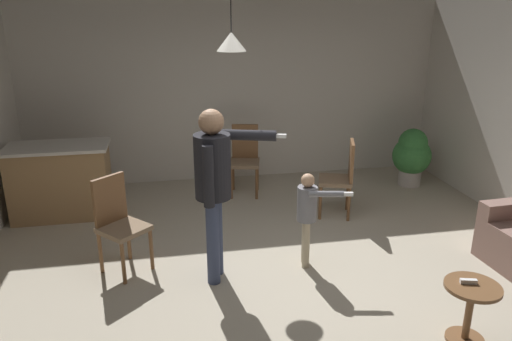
{
  "coord_description": "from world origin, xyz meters",
  "views": [
    {
      "loc": [
        -1.09,
        -4.2,
        2.61
      ],
      "look_at": [
        -0.2,
        0.48,
        1.0
      ],
      "focal_mm": 34.26,
      "sensor_mm": 36.0,
      "label": 1
    }
  ],
  "objects_px": {
    "spare_remote_on_table": "(468,281)",
    "dining_chair_centre_back": "(119,221)",
    "dining_chair_by_counter": "(341,175)",
    "side_table_by_couch": "(470,306)",
    "kitchen_counter": "(61,181)",
    "potted_plant_corner": "(412,154)",
    "person_adult": "(214,178)",
    "person_child": "(308,209)",
    "dining_chair_near_wall": "(245,157)"
  },
  "relations": [
    {
      "from": "spare_remote_on_table",
      "to": "dining_chair_centre_back",
      "type": "bearing_deg",
      "value": 148.93
    },
    {
      "from": "dining_chair_by_counter",
      "to": "side_table_by_couch",
      "type": "bearing_deg",
      "value": -158.93
    },
    {
      "from": "kitchen_counter",
      "to": "dining_chair_by_counter",
      "type": "relative_size",
      "value": 1.26
    },
    {
      "from": "kitchen_counter",
      "to": "potted_plant_corner",
      "type": "bearing_deg",
      "value": 2.47
    },
    {
      "from": "person_adult",
      "to": "person_child",
      "type": "relative_size",
      "value": 1.69
    },
    {
      "from": "side_table_by_couch",
      "to": "potted_plant_corner",
      "type": "xyz_separation_m",
      "value": [
        1.32,
        3.51,
        0.16
      ]
    },
    {
      "from": "kitchen_counter",
      "to": "person_child",
      "type": "distance_m",
      "value": 3.31
    },
    {
      "from": "side_table_by_couch",
      "to": "spare_remote_on_table",
      "type": "distance_m",
      "value": 0.21
    },
    {
      "from": "person_adult",
      "to": "dining_chair_centre_back",
      "type": "distance_m",
      "value": 1.15
    },
    {
      "from": "dining_chair_near_wall",
      "to": "person_child",
      "type": "bearing_deg",
      "value": 109.95
    },
    {
      "from": "kitchen_counter",
      "to": "spare_remote_on_table",
      "type": "bearing_deg",
      "value": -41.76
    },
    {
      "from": "kitchen_counter",
      "to": "dining_chair_near_wall",
      "type": "bearing_deg",
      "value": 8.54
    },
    {
      "from": "side_table_by_couch",
      "to": "kitchen_counter",
      "type": "bearing_deg",
      "value": 138.11
    },
    {
      "from": "side_table_by_couch",
      "to": "potted_plant_corner",
      "type": "distance_m",
      "value": 3.75
    },
    {
      "from": "dining_chair_by_counter",
      "to": "dining_chair_near_wall",
      "type": "distance_m",
      "value": 1.5
    },
    {
      "from": "dining_chair_near_wall",
      "to": "spare_remote_on_table",
      "type": "relative_size",
      "value": 7.69
    },
    {
      "from": "person_child",
      "to": "dining_chair_centre_back",
      "type": "bearing_deg",
      "value": -87.0
    },
    {
      "from": "kitchen_counter",
      "to": "side_table_by_couch",
      "type": "height_order",
      "value": "kitchen_counter"
    },
    {
      "from": "spare_remote_on_table",
      "to": "person_adult",
      "type": "bearing_deg",
      "value": 144.48
    },
    {
      "from": "person_adult",
      "to": "dining_chair_centre_back",
      "type": "height_order",
      "value": "person_adult"
    },
    {
      "from": "dining_chair_centre_back",
      "to": "side_table_by_couch",
      "type": "bearing_deg",
      "value": 106.27
    },
    {
      "from": "dining_chair_by_counter",
      "to": "dining_chair_centre_back",
      "type": "bearing_deg",
      "value": 126.65
    },
    {
      "from": "person_adult",
      "to": "dining_chair_near_wall",
      "type": "xyz_separation_m",
      "value": [
        0.67,
        2.3,
        -0.53
      ]
    },
    {
      "from": "kitchen_counter",
      "to": "dining_chair_by_counter",
      "type": "distance_m",
      "value": 3.61
    },
    {
      "from": "dining_chair_by_counter",
      "to": "person_child",
      "type": "bearing_deg",
      "value": 164.14
    },
    {
      "from": "dining_chair_by_counter",
      "to": "dining_chair_near_wall",
      "type": "bearing_deg",
      "value": 64.6
    },
    {
      "from": "side_table_by_couch",
      "to": "dining_chair_near_wall",
      "type": "bearing_deg",
      "value": 108.29
    },
    {
      "from": "dining_chair_near_wall",
      "to": "side_table_by_couch",
      "type": "bearing_deg",
      "value": 120.98
    },
    {
      "from": "person_adult",
      "to": "potted_plant_corner",
      "type": "bearing_deg",
      "value": 140.62
    },
    {
      "from": "side_table_by_couch",
      "to": "potted_plant_corner",
      "type": "relative_size",
      "value": 0.59
    },
    {
      "from": "side_table_by_couch",
      "to": "dining_chair_near_wall",
      "type": "relative_size",
      "value": 0.52
    },
    {
      "from": "dining_chair_centre_back",
      "to": "dining_chair_by_counter",
      "type": "bearing_deg",
      "value": 156.02
    },
    {
      "from": "dining_chair_near_wall",
      "to": "potted_plant_corner",
      "type": "xyz_separation_m",
      "value": [
        2.53,
        -0.15,
        -0.06
      ]
    },
    {
      "from": "side_table_by_couch",
      "to": "spare_remote_on_table",
      "type": "xyz_separation_m",
      "value": [
        -0.02,
        0.03,
        0.21
      ]
    },
    {
      "from": "potted_plant_corner",
      "to": "spare_remote_on_table",
      "type": "bearing_deg",
      "value": -111.12
    },
    {
      "from": "side_table_by_couch",
      "to": "spare_remote_on_table",
      "type": "relative_size",
      "value": 4.0
    },
    {
      "from": "dining_chair_near_wall",
      "to": "dining_chair_centre_back",
      "type": "height_order",
      "value": "same"
    },
    {
      "from": "dining_chair_centre_back",
      "to": "kitchen_counter",
      "type": "bearing_deg",
      "value": -104.16
    },
    {
      "from": "dining_chair_centre_back",
      "to": "spare_remote_on_table",
      "type": "distance_m",
      "value": 3.28
    },
    {
      "from": "dining_chair_centre_back",
      "to": "potted_plant_corner",
      "type": "bearing_deg",
      "value": 160.85
    },
    {
      "from": "kitchen_counter",
      "to": "dining_chair_by_counter",
      "type": "height_order",
      "value": "dining_chair_by_counter"
    },
    {
      "from": "potted_plant_corner",
      "to": "dining_chair_centre_back",
      "type": "bearing_deg",
      "value": -156.81
    },
    {
      "from": "person_child",
      "to": "potted_plant_corner",
      "type": "height_order",
      "value": "person_child"
    },
    {
      "from": "kitchen_counter",
      "to": "dining_chair_centre_back",
      "type": "xyz_separation_m",
      "value": [
        0.84,
        -1.56,
        0.07
      ]
    },
    {
      "from": "side_table_by_couch",
      "to": "dining_chair_by_counter",
      "type": "xyz_separation_m",
      "value": [
        -0.13,
        2.63,
        0.22
      ]
    },
    {
      "from": "dining_chair_centre_back",
      "to": "potted_plant_corner",
      "type": "xyz_separation_m",
      "value": [
        4.15,
        1.78,
        -0.06
      ]
    },
    {
      "from": "kitchen_counter",
      "to": "potted_plant_corner",
      "type": "relative_size",
      "value": 1.43
    },
    {
      "from": "side_table_by_couch",
      "to": "spare_remote_on_table",
      "type": "height_order",
      "value": "spare_remote_on_table"
    },
    {
      "from": "side_table_by_couch",
      "to": "dining_chair_near_wall",
      "type": "xyz_separation_m",
      "value": [
        -1.21,
        3.66,
        0.22
      ]
    },
    {
      "from": "side_table_by_couch",
      "to": "dining_chair_by_counter",
      "type": "height_order",
      "value": "dining_chair_by_counter"
    }
  ]
}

